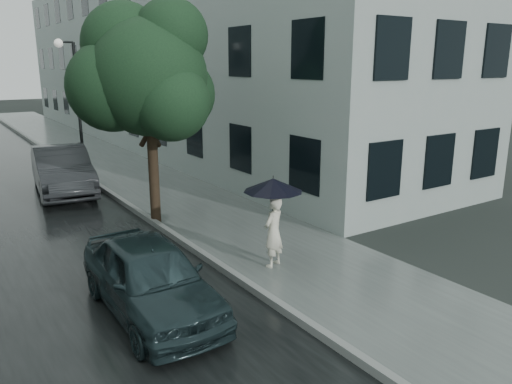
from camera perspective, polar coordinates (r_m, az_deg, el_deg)
ground at (r=10.48m, az=7.66°, el=-9.59°), size 120.00×120.00×0.00m
sidewalk at (r=20.69m, az=-14.15°, el=2.20°), size 3.50×60.00×0.01m
kerb_near at (r=20.17m, az=-19.04°, el=1.73°), size 0.15×60.00×0.15m
building_near at (r=29.16m, az=-9.92°, el=14.77°), size 7.02×36.00×9.00m
pedestrian at (r=10.65m, az=2.00°, el=-4.59°), size 0.66×0.56×1.53m
umbrella at (r=10.37m, az=1.97°, el=0.81°), size 1.36×1.36×1.06m
street_tree at (r=13.46m, az=-12.37°, el=12.89°), size 3.94×3.58×5.88m
lamp_post at (r=20.65m, az=-20.07°, el=9.98°), size 0.84×0.37×5.13m
car_near at (r=8.95m, az=-11.99°, el=-9.50°), size 1.60×3.89×1.32m
car_far at (r=17.95m, az=-21.28°, el=2.34°), size 2.15×4.86×1.55m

